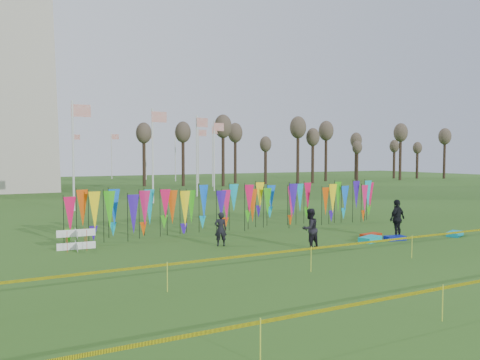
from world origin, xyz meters
name	(u,v)px	position (x,y,z in m)	size (l,w,h in m)	color
ground	(327,257)	(0.00, 0.00, 0.00)	(160.00, 160.00, 0.00)	#274B15
banner_row	(244,202)	(0.28, 7.67, 1.53)	(18.64, 0.64, 2.41)	black
caution_tape_near	(351,245)	(-0.22, -1.64, 0.78)	(26.00, 0.02, 0.90)	#DFD704
tree_line	(317,142)	(32.00, 44.00, 6.17)	(53.92, 1.92, 7.84)	#3A281D
box_kite	(76,240)	(-8.66, 6.07, 0.45)	(0.80, 0.80, 0.89)	red
person_left	(221,229)	(-2.81, 4.02, 0.76)	(0.55, 0.41, 1.52)	black
person_mid	(310,229)	(0.34, 1.67, 0.88)	(0.85, 0.53, 1.76)	black
person_right	(397,219)	(5.65, 1.85, 0.95)	(1.12, 0.64, 1.91)	black
kite_bag_turquoise	(370,239)	(3.88, 1.78, 0.12)	(1.20, 0.60, 0.24)	#0CB0B9
kite_bag_blue	(395,238)	(5.22, 1.54, 0.10)	(0.95, 0.50, 0.20)	#091B9A
kite_bag_red	(371,236)	(4.66, 2.57, 0.10)	(1.12, 0.51, 0.20)	red
kite_bag_teal	(455,234)	(8.77, 1.02, 0.11)	(1.13, 0.54, 0.22)	#0D9AB9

